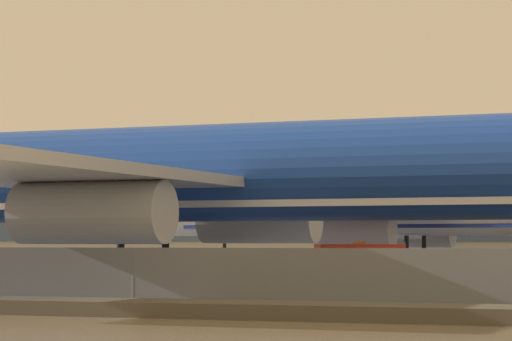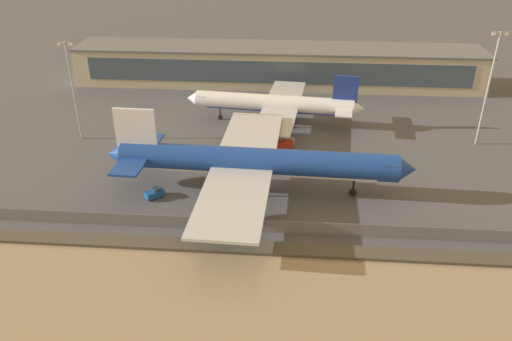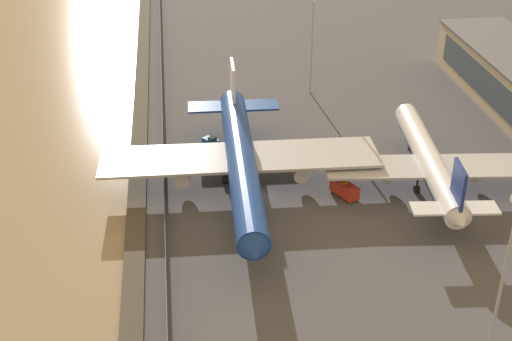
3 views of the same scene
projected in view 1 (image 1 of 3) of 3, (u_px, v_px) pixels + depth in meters
ground_plane at (268, 291)px, 60.82m from camera, size 500.00×500.00×0.00m
shoreline_seawall at (77, 306)px, 41.50m from camera, size 320.00×3.00×0.50m
perimeter_fence at (133, 277)px, 45.79m from camera, size 280.00×0.10×2.24m
cargo_jet_blue at (190, 178)px, 59.01m from camera, size 53.81×46.43×14.64m
passenger_jet_white at (389, 210)px, 87.31m from camera, size 41.10×35.33×12.31m
ops_van at (362, 261)px, 73.02m from camera, size 5.58×4.25×2.48m
terminal_building at (449, 212)px, 115.29m from camera, size 112.02×15.73×10.47m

